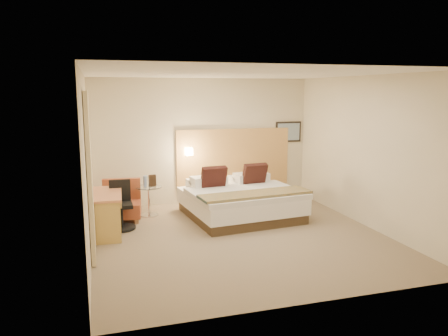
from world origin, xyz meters
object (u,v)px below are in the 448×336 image
object	(u,v)px
bed	(240,200)
desk	(107,202)
side_table	(149,199)
desk_chair	(121,209)
lounge_chair	(121,204)

from	to	relation	value
bed	desk	size ratio (longest dim) A/B	1.87
side_table	desk_chair	world-z (taller)	desk_chair
side_table	desk_chair	distance (m)	0.90
desk	desk_chair	size ratio (longest dim) A/B	1.38
side_table	lounge_chair	bearing A→B (deg)	-166.21
side_table	desk	xyz separation A→B (m)	(-0.81, -0.92, 0.24)
desk	lounge_chair	bearing A→B (deg)	70.79
side_table	desk_chair	xyz separation A→B (m)	(-0.58, -0.70, 0.03)
lounge_chair	desk_chair	distance (m)	0.57
bed	desk_chair	xyz separation A→B (m)	(-2.27, -0.12, 0.03)
lounge_chair	desk	world-z (taller)	lounge_chair
side_table	bed	bearing A→B (deg)	-18.70
lounge_chair	desk	distance (m)	0.88
side_table	desk	distance (m)	1.25
desk	bed	bearing A→B (deg)	7.90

